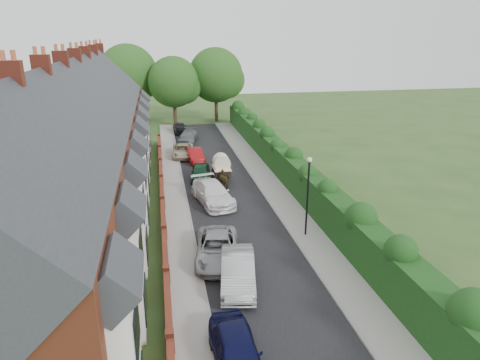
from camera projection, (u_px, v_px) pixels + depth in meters
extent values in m
plane|color=#2D4C1E|center=(269.00, 275.00, 22.66)|extent=(140.00, 140.00, 0.00)
cube|color=black|center=(227.00, 200.00, 32.78)|extent=(6.00, 58.00, 0.02)
cube|color=gray|center=(278.00, 196.00, 33.49)|extent=(2.20, 58.00, 0.12)
cube|color=gray|center=(176.00, 203.00, 32.08)|extent=(1.70, 58.00, 0.12)
cube|color=gray|center=(265.00, 196.00, 33.31)|extent=(0.18, 58.00, 0.13)
cube|color=gray|center=(187.00, 202.00, 32.22)|extent=(0.18, 58.00, 0.13)
cube|color=black|center=(301.00, 180.00, 33.43)|extent=(1.50, 58.00, 2.50)
cube|color=brown|center=(76.00, 172.00, 28.92)|extent=(8.00, 40.00, 6.50)
cube|color=#2A2D33|center=(69.00, 124.00, 27.86)|extent=(8.00, 40.20, 8.00)
cube|color=black|center=(137.00, 327.00, 12.78)|extent=(0.06, 1.80, 1.60)
cube|color=#2A2D33|center=(113.00, 277.00, 12.10)|extent=(1.70, 2.60, 1.70)
cube|color=#3F2D2D|center=(126.00, 356.00, 15.51)|extent=(0.08, 0.90, 2.10)
cube|color=white|center=(117.00, 277.00, 14.32)|extent=(0.12, 1.20, 1.60)
cube|color=white|center=(134.00, 275.00, 17.75)|extent=(0.70, 2.40, 5.20)
cube|color=black|center=(145.00, 299.00, 18.21)|extent=(0.06, 1.80, 1.60)
cube|color=black|center=(141.00, 249.00, 17.42)|extent=(0.06, 1.80, 1.60)
cube|color=#2A2D33|center=(124.00, 209.00, 16.74)|extent=(1.70, 2.60, 1.70)
cube|color=#3F2D2D|center=(132.00, 281.00, 20.15)|extent=(0.08, 0.90, 2.10)
cube|color=white|center=(126.00, 217.00, 18.97)|extent=(0.12, 1.20, 1.60)
cube|color=white|center=(138.00, 225.00, 22.39)|extent=(0.70, 2.40, 5.20)
cube|color=black|center=(147.00, 245.00, 22.85)|extent=(0.06, 1.80, 1.60)
cube|color=black|center=(144.00, 203.00, 22.07)|extent=(0.06, 1.80, 1.60)
cube|color=#2A2D33|center=(130.00, 171.00, 21.39)|extent=(1.70, 2.60, 1.70)
cube|color=#3F2D2D|center=(136.00, 235.00, 24.79)|extent=(0.08, 0.90, 2.10)
cube|color=white|center=(131.00, 181.00, 23.61)|extent=(0.12, 1.20, 1.60)
cube|color=white|center=(141.00, 192.00, 27.03)|extent=(0.70, 2.40, 5.20)
cube|color=black|center=(148.00, 209.00, 27.49)|extent=(0.06, 1.80, 1.60)
cube|color=black|center=(145.00, 174.00, 26.71)|extent=(0.06, 1.80, 1.60)
cube|color=#2A2D33|center=(135.00, 146.00, 26.03)|extent=(1.70, 2.60, 1.70)
cube|color=#3F2D2D|center=(139.00, 203.00, 29.43)|extent=(0.08, 0.90, 2.10)
cube|color=white|center=(135.00, 156.00, 28.25)|extent=(0.12, 1.20, 1.60)
cube|color=white|center=(143.00, 169.00, 31.67)|extent=(0.70, 2.40, 5.20)
cube|color=black|center=(149.00, 184.00, 32.13)|extent=(0.06, 1.80, 1.60)
cube|color=black|center=(147.00, 153.00, 31.35)|extent=(0.06, 1.80, 1.60)
cube|color=#2A2D33|center=(137.00, 129.00, 30.67)|extent=(1.70, 2.60, 1.70)
cube|color=#3F2D2D|center=(141.00, 180.00, 34.07)|extent=(0.08, 0.90, 2.10)
cube|color=white|center=(138.00, 139.00, 32.89)|extent=(0.12, 1.20, 1.60)
cube|color=white|center=(144.00, 151.00, 36.32)|extent=(0.70, 2.40, 5.20)
cube|color=black|center=(149.00, 165.00, 36.77)|extent=(0.06, 1.80, 1.60)
cube|color=black|center=(147.00, 137.00, 35.99)|extent=(0.06, 1.80, 1.60)
cube|color=#2A2D33|center=(139.00, 116.00, 35.31)|extent=(1.70, 2.60, 1.70)
cube|color=#3F2D2D|center=(142.00, 162.00, 38.72)|extent=(0.08, 0.90, 2.10)
cube|color=white|center=(139.00, 126.00, 37.53)|extent=(0.12, 1.20, 1.60)
cube|color=white|center=(145.00, 138.00, 40.96)|extent=(0.70, 2.40, 5.20)
cube|color=black|center=(150.00, 150.00, 41.42)|extent=(0.06, 1.80, 1.60)
cube|color=black|center=(148.00, 125.00, 40.63)|extent=(0.06, 1.80, 1.60)
cube|color=#2A2D33|center=(141.00, 107.00, 39.95)|extent=(1.70, 2.60, 1.70)
cube|color=#3F2D2D|center=(143.00, 148.00, 43.36)|extent=(0.08, 0.90, 2.10)
cube|color=white|center=(141.00, 116.00, 42.17)|extent=(0.12, 1.20, 1.60)
cube|color=white|center=(146.00, 127.00, 45.60)|extent=(0.70, 2.40, 5.20)
cube|color=black|center=(150.00, 138.00, 46.06)|extent=(0.06, 1.80, 1.60)
cube|color=black|center=(149.00, 116.00, 45.27)|extent=(0.06, 1.80, 1.60)
cube|color=#2A2D33|center=(142.00, 99.00, 44.59)|extent=(1.70, 2.60, 1.70)
cube|color=#3F2D2D|center=(144.00, 137.00, 48.00)|extent=(0.08, 0.90, 2.10)
cube|color=white|center=(142.00, 107.00, 46.82)|extent=(0.12, 1.20, 1.60)
cube|color=maroon|center=(12.00, 81.00, 17.34)|extent=(0.90, 0.50, 1.60)
cylinder|color=#A65331|center=(3.00, 56.00, 16.99)|extent=(0.20, 0.20, 0.50)
cylinder|color=#A65331|center=(13.00, 56.00, 17.07)|extent=(0.20, 0.20, 0.50)
cube|color=maroon|center=(42.00, 71.00, 21.98)|extent=(0.90, 0.50, 1.60)
cylinder|color=#A65331|center=(35.00, 51.00, 21.64)|extent=(0.20, 0.20, 0.50)
cylinder|color=#A65331|center=(43.00, 51.00, 21.71)|extent=(0.20, 0.20, 0.50)
cube|color=maroon|center=(61.00, 64.00, 26.62)|extent=(0.90, 0.50, 1.60)
cylinder|color=#A65331|center=(56.00, 48.00, 26.28)|extent=(0.20, 0.20, 0.50)
cylinder|color=#A65331|center=(63.00, 48.00, 26.35)|extent=(0.20, 0.20, 0.50)
cube|color=maroon|center=(75.00, 59.00, 31.27)|extent=(0.90, 0.50, 1.60)
cylinder|color=#A65331|center=(71.00, 46.00, 30.92)|extent=(0.20, 0.20, 0.50)
cylinder|color=#A65331|center=(76.00, 46.00, 30.99)|extent=(0.20, 0.20, 0.50)
cube|color=maroon|center=(85.00, 56.00, 35.91)|extent=(0.90, 0.50, 1.60)
cylinder|color=#A65331|center=(81.00, 44.00, 35.56)|extent=(0.20, 0.20, 0.50)
cylinder|color=#A65331|center=(86.00, 44.00, 35.63)|extent=(0.20, 0.20, 0.50)
cube|color=maroon|center=(93.00, 53.00, 40.55)|extent=(0.90, 0.50, 1.60)
cylinder|color=#A65331|center=(90.00, 43.00, 40.20)|extent=(0.20, 0.20, 0.50)
cylinder|color=#A65331|center=(94.00, 43.00, 40.27)|extent=(0.20, 0.20, 0.50)
cube|color=maroon|center=(99.00, 51.00, 45.19)|extent=(0.90, 0.50, 1.60)
cylinder|color=#A65331|center=(96.00, 42.00, 44.84)|extent=(0.20, 0.20, 0.50)
cylinder|color=#A65331|center=(100.00, 42.00, 44.92)|extent=(0.20, 0.20, 0.50)
cube|color=maroon|center=(168.00, 307.00, 19.24)|extent=(0.30, 4.70, 0.90)
cube|color=maroon|center=(165.00, 254.00, 23.88)|extent=(0.30, 4.70, 0.90)
cube|color=maroon|center=(163.00, 218.00, 28.52)|extent=(0.30, 4.70, 0.90)
cube|color=maroon|center=(162.00, 192.00, 33.16)|extent=(0.30, 4.70, 0.90)
cube|color=maroon|center=(161.00, 172.00, 37.81)|extent=(0.30, 4.70, 0.90)
cube|color=maroon|center=(160.00, 157.00, 42.45)|extent=(0.30, 4.70, 0.90)
cube|color=maroon|center=(159.00, 145.00, 47.09)|extent=(0.30, 4.70, 0.90)
cube|color=maroon|center=(170.00, 343.00, 16.89)|extent=(0.35, 0.35, 1.10)
cube|color=maroon|center=(166.00, 276.00, 21.53)|extent=(0.35, 0.35, 1.10)
cube|color=maroon|center=(164.00, 233.00, 26.17)|extent=(0.35, 0.35, 1.10)
cube|color=maroon|center=(163.00, 203.00, 30.81)|extent=(0.35, 0.35, 1.10)
cube|color=maroon|center=(161.00, 180.00, 35.45)|extent=(0.35, 0.35, 1.10)
cube|color=maroon|center=(160.00, 163.00, 40.09)|extent=(0.35, 0.35, 1.10)
cube|color=maroon|center=(160.00, 150.00, 44.74)|extent=(0.35, 0.35, 1.10)
cube|color=maroon|center=(159.00, 139.00, 49.38)|extent=(0.35, 0.35, 1.10)
cylinder|color=black|center=(307.00, 201.00, 26.20)|extent=(0.12, 0.12, 4.80)
cylinder|color=black|center=(309.00, 162.00, 25.40)|extent=(0.20, 0.20, 0.10)
sphere|color=silver|center=(310.00, 160.00, 25.35)|extent=(0.32, 0.32, 0.32)
cylinder|color=#332316|center=(175.00, 108.00, 58.48)|extent=(0.50, 0.50, 4.75)
sphere|color=#1B4517|center=(173.00, 82.00, 57.34)|extent=(6.80, 6.80, 6.80)
sphere|color=#1B4517|center=(184.00, 87.00, 58.08)|extent=(4.76, 4.76, 4.76)
cylinder|color=#332316|center=(216.00, 103.00, 61.33)|extent=(0.50, 0.50, 5.25)
sphere|color=#1B4517|center=(216.00, 75.00, 60.06)|extent=(7.60, 7.60, 7.60)
sphere|color=#1B4517|center=(226.00, 80.00, 60.85)|extent=(5.32, 5.32, 5.32)
cylinder|color=#332316|center=(131.00, 103.00, 60.08)|extent=(0.50, 0.50, 5.50)
sphere|color=#1B4517|center=(128.00, 74.00, 58.75)|extent=(8.00, 8.00, 8.00)
sphere|color=#1B4517|center=(141.00, 79.00, 59.57)|extent=(5.60, 5.60, 5.60)
imported|color=#0B0C33|center=(237.00, 351.00, 16.15)|extent=(1.89, 4.42, 1.49)
imported|color=#A3A4A8|center=(238.00, 271.00, 21.53)|extent=(2.42, 4.96, 1.56)
imported|color=#96999D|center=(217.00, 248.00, 23.95)|extent=(3.10, 5.43, 1.43)
imported|color=white|center=(213.00, 193.00, 31.96)|extent=(3.22, 5.74, 1.57)
imported|color=#113820|center=(201.00, 172.00, 37.13)|extent=(2.17, 4.18, 1.36)
imported|color=maroon|center=(195.00, 155.00, 42.34)|extent=(1.75, 4.05, 1.30)
imported|color=tan|center=(183.00, 151.00, 44.01)|extent=(2.50, 4.76, 1.28)
imported|color=slate|center=(188.00, 136.00, 49.94)|extent=(2.88, 4.93, 1.34)
imported|color=black|center=(180.00, 128.00, 54.47)|extent=(1.62, 3.92, 1.33)
imported|color=#46341A|center=(225.00, 180.00, 35.09)|extent=(1.25, 1.84, 1.43)
cube|color=black|center=(222.00, 171.00, 36.70)|extent=(1.30, 2.16, 0.54)
cylinder|color=beige|center=(222.00, 162.00, 36.46)|extent=(1.41, 1.35, 1.41)
cube|color=beige|center=(222.00, 168.00, 36.62)|extent=(1.43, 2.22, 0.04)
cylinder|color=black|center=(213.00, 174.00, 37.32)|extent=(0.09, 0.97, 0.97)
cylinder|color=black|center=(229.00, 173.00, 37.57)|extent=(0.09, 0.97, 0.97)
cylinder|color=black|center=(219.00, 175.00, 35.51)|extent=(0.06, 1.95, 0.06)
cylinder|color=black|center=(228.00, 174.00, 35.65)|extent=(0.06, 1.95, 0.06)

